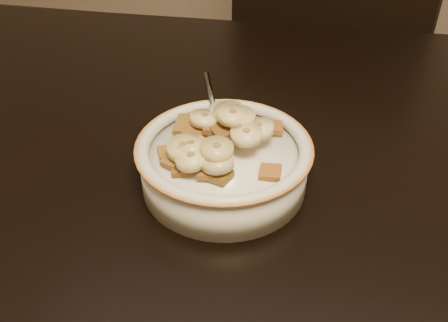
% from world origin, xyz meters
% --- Properties ---
extents(table, '(1.43, 0.94, 0.04)m').
position_xyz_m(table, '(0.00, 0.00, 0.73)').
color(table, black).
rests_on(table, floor).
extents(chair, '(0.60, 0.60, 1.05)m').
position_xyz_m(chair, '(-0.07, 0.50, 0.53)').
color(chair, black).
rests_on(chair, floor).
extents(cereal_bowl, '(0.17, 0.17, 0.04)m').
position_xyz_m(cereal_bowl, '(-0.16, 0.00, 0.77)').
color(cereal_bowl, beige).
rests_on(cereal_bowl, table).
extents(milk, '(0.14, 0.14, 0.00)m').
position_xyz_m(milk, '(-0.16, 0.00, 0.79)').
color(milk, white).
rests_on(milk, cereal_bowl).
extents(spoon, '(0.04, 0.05, 0.01)m').
position_xyz_m(spoon, '(-0.17, 0.03, 0.80)').
color(spoon, '#979797').
rests_on(spoon, cereal_bowl).
extents(cereal_square_0, '(0.03, 0.02, 0.01)m').
position_xyz_m(cereal_square_0, '(-0.17, -0.02, 0.81)').
color(cereal_square_0, '#95681C').
rests_on(cereal_square_0, milk).
extents(cereal_square_1, '(0.02, 0.02, 0.01)m').
position_xyz_m(cereal_square_1, '(-0.17, 0.01, 0.81)').
color(cereal_square_1, brown).
rests_on(cereal_square_1, milk).
extents(cereal_square_2, '(0.03, 0.03, 0.01)m').
position_xyz_m(cereal_square_2, '(-0.20, -0.03, 0.80)').
color(cereal_square_2, brown).
rests_on(cereal_square_2, milk).
extents(cereal_square_3, '(0.03, 0.03, 0.01)m').
position_xyz_m(cereal_square_3, '(-0.16, -0.02, 0.81)').
color(cereal_square_3, brown).
rests_on(cereal_square_3, milk).
extents(cereal_square_4, '(0.02, 0.02, 0.01)m').
position_xyz_m(cereal_square_4, '(-0.21, 0.03, 0.80)').
color(cereal_square_4, brown).
rests_on(cereal_square_4, milk).
extents(cereal_square_5, '(0.02, 0.02, 0.01)m').
position_xyz_m(cereal_square_5, '(-0.16, -0.04, 0.80)').
color(cereal_square_5, '#975827').
rests_on(cereal_square_5, milk).
extents(cereal_square_6, '(0.02, 0.02, 0.01)m').
position_xyz_m(cereal_square_6, '(-0.15, 0.03, 0.80)').
color(cereal_square_6, olive).
rests_on(cereal_square_6, milk).
extents(cereal_square_7, '(0.03, 0.03, 0.01)m').
position_xyz_m(cereal_square_7, '(-0.15, -0.04, 0.80)').
color(cereal_square_7, brown).
rests_on(cereal_square_7, milk).
extents(cereal_square_8, '(0.02, 0.02, 0.01)m').
position_xyz_m(cereal_square_8, '(-0.16, 0.03, 0.80)').
color(cereal_square_8, brown).
rests_on(cereal_square_8, milk).
extents(cereal_square_9, '(0.03, 0.03, 0.01)m').
position_xyz_m(cereal_square_9, '(-0.19, 0.05, 0.80)').
color(cereal_square_9, '#9A5B26').
rests_on(cereal_square_9, milk).
extents(cereal_square_10, '(0.03, 0.03, 0.01)m').
position_xyz_m(cereal_square_10, '(-0.19, -0.02, 0.80)').
color(cereal_square_10, brown).
rests_on(cereal_square_10, milk).
extents(cereal_square_11, '(0.03, 0.03, 0.01)m').
position_xyz_m(cereal_square_11, '(-0.20, 0.04, 0.80)').
color(cereal_square_11, '#9C6721').
rests_on(cereal_square_11, milk).
extents(cereal_square_12, '(0.02, 0.02, 0.01)m').
position_xyz_m(cereal_square_12, '(-0.19, 0.01, 0.81)').
color(cereal_square_12, brown).
rests_on(cereal_square_12, milk).
extents(cereal_square_13, '(0.03, 0.03, 0.01)m').
position_xyz_m(cereal_square_13, '(-0.21, -0.02, 0.80)').
color(cereal_square_13, '#99691A').
rests_on(cereal_square_13, milk).
extents(cereal_square_14, '(0.02, 0.02, 0.01)m').
position_xyz_m(cereal_square_14, '(-0.11, -0.03, 0.80)').
color(cereal_square_14, '#925217').
rests_on(cereal_square_14, milk).
extents(cereal_square_15, '(0.02, 0.02, 0.01)m').
position_xyz_m(cereal_square_15, '(-0.11, 0.04, 0.80)').
color(cereal_square_15, brown).
rests_on(cereal_square_15, milk).
extents(cereal_square_16, '(0.03, 0.03, 0.01)m').
position_xyz_m(cereal_square_16, '(-0.19, 0.01, 0.81)').
color(cereal_square_16, brown).
rests_on(cereal_square_16, milk).
extents(cereal_square_17, '(0.03, 0.03, 0.01)m').
position_xyz_m(cereal_square_17, '(-0.18, -0.02, 0.81)').
color(cereal_square_17, '#8B601D').
rests_on(cereal_square_17, milk).
extents(cereal_square_18, '(0.03, 0.03, 0.01)m').
position_xyz_m(cereal_square_18, '(-0.19, -0.04, 0.80)').
color(cereal_square_18, brown).
rests_on(cereal_square_18, milk).
extents(cereal_square_19, '(0.03, 0.03, 0.01)m').
position_xyz_m(cereal_square_19, '(-0.16, 0.00, 0.82)').
color(cereal_square_19, brown).
rests_on(cereal_square_19, milk).
extents(banana_slice_0, '(0.04, 0.04, 0.02)m').
position_xyz_m(banana_slice_0, '(-0.18, 0.02, 0.82)').
color(banana_slice_0, beige).
rests_on(banana_slice_0, milk).
extents(banana_slice_1, '(0.04, 0.04, 0.02)m').
position_xyz_m(banana_slice_1, '(-0.19, -0.03, 0.81)').
color(banana_slice_1, '#EAD775').
rests_on(banana_slice_1, milk).
extents(banana_slice_2, '(0.04, 0.04, 0.02)m').
position_xyz_m(banana_slice_2, '(-0.16, 0.03, 0.82)').
color(banana_slice_2, '#DCBD78').
rests_on(banana_slice_2, milk).
extents(banana_slice_3, '(0.04, 0.04, 0.01)m').
position_xyz_m(banana_slice_3, '(-0.19, -0.02, 0.81)').
color(banana_slice_3, tan).
rests_on(banana_slice_3, milk).
extents(banana_slice_4, '(0.04, 0.04, 0.02)m').
position_xyz_m(banana_slice_4, '(-0.17, 0.04, 0.82)').
color(banana_slice_4, tan).
rests_on(banana_slice_4, milk).
extents(banana_slice_5, '(0.04, 0.04, 0.01)m').
position_xyz_m(banana_slice_5, '(-0.15, 0.01, 0.83)').
color(banana_slice_5, '#FBD581').
rests_on(banana_slice_5, milk).
extents(banana_slice_6, '(0.04, 0.04, 0.01)m').
position_xyz_m(banana_slice_6, '(-0.13, -0.00, 0.82)').
color(banana_slice_6, beige).
rests_on(banana_slice_6, milk).
extents(banana_slice_7, '(0.04, 0.04, 0.01)m').
position_xyz_m(banana_slice_7, '(-0.18, -0.04, 0.81)').
color(banana_slice_7, '#D0C467').
rests_on(banana_slice_7, milk).
extents(banana_slice_8, '(0.04, 0.04, 0.01)m').
position_xyz_m(banana_slice_8, '(-0.14, 0.02, 0.83)').
color(banana_slice_8, '#F1E495').
rests_on(banana_slice_8, milk).
extents(banana_slice_9, '(0.03, 0.03, 0.01)m').
position_xyz_m(banana_slice_9, '(-0.16, -0.04, 0.81)').
color(banana_slice_9, '#D4C387').
rests_on(banana_slice_9, milk).
extents(banana_slice_10, '(0.04, 0.04, 0.01)m').
position_xyz_m(banana_slice_10, '(-0.16, 0.03, 0.82)').
color(banana_slice_10, beige).
rests_on(banana_slice_10, milk).
extents(banana_slice_11, '(0.04, 0.04, 0.01)m').
position_xyz_m(banana_slice_11, '(-0.16, -0.03, 0.82)').
color(banana_slice_11, tan).
rests_on(banana_slice_11, milk).
extents(banana_slice_12, '(0.04, 0.04, 0.01)m').
position_xyz_m(banana_slice_12, '(-0.13, 0.02, 0.81)').
color(banana_slice_12, '#EADF84').
rests_on(banana_slice_12, milk).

